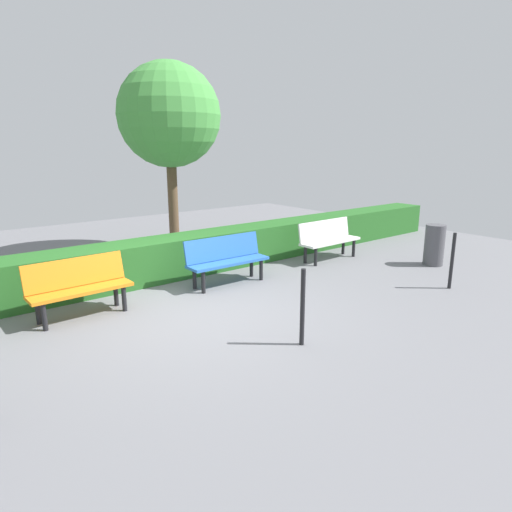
# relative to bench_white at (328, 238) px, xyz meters

# --- Properties ---
(ground_plane) EXTENTS (18.59, 18.59, 0.00)m
(ground_plane) POSITION_rel_bench_white_xyz_m (3.98, 0.93, -0.48)
(ground_plane) COLOR slate
(bench_white) EXTENTS (1.57, 0.48, 0.86)m
(bench_white) POSITION_rel_bench_white_xyz_m (0.00, 0.00, 0.00)
(bench_white) COLOR white
(bench_white) RESTS_ON ground_plane
(bench_blue) EXTENTS (1.56, 0.49, 0.86)m
(bench_blue) POSITION_rel_bench_white_xyz_m (2.77, 0.06, -0.00)
(bench_blue) COLOR blue
(bench_blue) RESTS_ON ground_plane
(bench_orange) EXTENTS (1.46, 0.51, 0.86)m
(bench_orange) POSITION_rel_bench_white_xyz_m (5.37, 0.02, -0.00)
(bench_orange) COLOR orange
(bench_orange) RESTS_ON ground_plane
(hedge_row) EXTENTS (14.59, 0.79, 0.76)m
(hedge_row) POSITION_rel_bench_white_xyz_m (2.72, -0.98, -0.10)
(hedge_row) COLOR #266023
(hedge_row) RESTS_ON ground_plane
(tree_near) EXTENTS (2.32, 2.32, 4.28)m
(tree_near) POSITION_rel_bench_white_xyz_m (2.22, -2.89, 2.62)
(tree_near) COLOR brown
(tree_near) RESTS_ON ground_plane
(railing_post_near) EXTENTS (0.06, 0.06, 1.00)m
(railing_post_near) POSITION_rel_bench_white_xyz_m (-0.13, 2.77, 0.02)
(railing_post_near) COLOR black
(railing_post_near) RESTS_ON ground_plane
(railing_post_mid) EXTENTS (0.06, 0.06, 1.00)m
(railing_post_mid) POSITION_rel_bench_white_xyz_m (3.51, 2.77, 0.02)
(railing_post_mid) COLOR black
(railing_post_mid) RESTS_ON ground_plane
(trash_bin) EXTENTS (0.41, 0.41, 0.86)m
(trash_bin) POSITION_rel_bench_white_xyz_m (-1.38, 1.73, -0.05)
(trash_bin) COLOR #4C4C51
(trash_bin) RESTS_ON ground_plane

